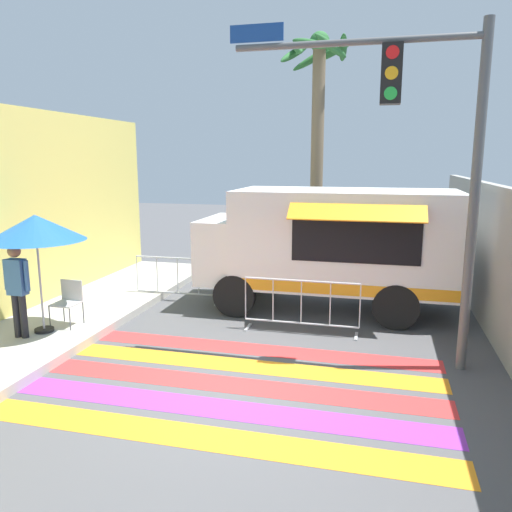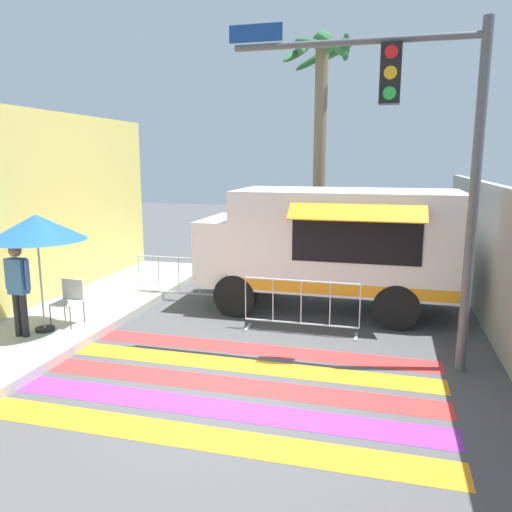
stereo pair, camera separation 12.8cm
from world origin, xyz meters
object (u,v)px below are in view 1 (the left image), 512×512
Objects in this scene: patio_umbrella at (36,228)px; folding_chair at (69,298)px; barricade_side at (178,279)px; barricade_front at (301,306)px; palm_tree at (317,113)px; traffic_signal_pole at (424,134)px; food_truck at (325,241)px; vendor_person at (17,285)px.

patio_umbrella reaches higher than folding_chair.
barricade_side is (1.22, 2.67, -0.16)m from folding_chair.
barricade_front is 1.06× the size of barricade_side.
traffic_signal_pole is at bearing -70.68° from palm_tree.
patio_umbrella is 0.31× the size of palm_tree.
barricade_side is (-3.57, -0.22, -1.05)m from food_truck.
patio_umbrella reaches higher than barricade_side.
vendor_person is (-7.04, -0.89, -2.66)m from traffic_signal_pole.
patio_umbrella reaches higher than barricade_front.
traffic_signal_pole is at bearing 16.59° from folding_chair.
food_truck is at bearing -79.84° from palm_tree.
patio_umbrella is at bearing -175.75° from traffic_signal_pole.
patio_umbrella is at bearing -98.55° from folding_chair.
palm_tree is (-2.66, 7.58, 1.02)m from traffic_signal_pole.
barricade_side is at bearing 53.58° from vendor_person.
barricade_front is 3.66m from barricade_side.
vendor_person is 5.39m from barricade_front.
patio_umbrella is 1.29× the size of vendor_person.
folding_chair is 9.50m from palm_tree.
barricade_side reaches higher than folding_chair.
traffic_signal_pole is at bearing 4.25° from patio_umbrella.
palm_tree is (-0.59, 6.47, 4.31)m from barricade_front.
food_truck is at bearing 24.34° from vendor_person.
barricade_side is at bearing -176.54° from food_truck.
vendor_person is 0.80× the size of barricade_side.
food_truck is 6.46m from vendor_person.
palm_tree is (2.73, 4.91, 4.31)m from barricade_side.
food_truck reaches higher than patio_umbrella.
palm_tree is at bearing 95.17° from barricade_front.
traffic_signal_pole is 7.05m from patio_umbrella.
patio_umbrella is 1.10m from vendor_person.
barricade_side is (-3.32, 1.56, -0.00)m from barricade_front.
food_truck reaches higher than barricade_side.
palm_tree reaches higher than vendor_person.
palm_tree is (4.18, 8.08, 2.67)m from patio_umbrella.
food_truck is 2.46× the size of barricade_front.
patio_umbrella is at bearing -114.59° from barricade_side.
vendor_person reaches higher than barricade_front.
palm_tree is at bearing 51.15° from vendor_person.
traffic_signal_pole reaches higher than food_truck.
barricade_side is (1.65, 3.55, -0.63)m from vendor_person.
barricade_front is at bearing -84.83° from palm_tree.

